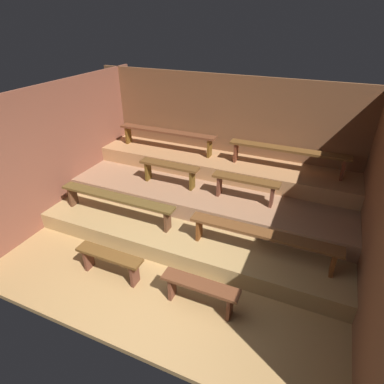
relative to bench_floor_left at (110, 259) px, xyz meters
name	(u,v)px	position (x,y,z in m)	size (l,w,h in m)	color
ground	(192,238)	(0.77, 1.47, -0.38)	(6.42, 4.99, 0.08)	#9D7747
wall_back	(230,136)	(0.77, 3.59, 0.97)	(6.42, 0.06, 2.62)	brown
wall_left	(63,150)	(-2.07, 1.47, 0.97)	(0.06, 4.99, 2.62)	brown
wall_right	(378,211)	(3.61, 1.47, 0.97)	(0.06, 4.99, 2.62)	brown
platform_lower	(203,214)	(0.77, 2.05, -0.19)	(5.62, 3.01, 0.32)	#9D7D4D
platform_middle	(212,190)	(0.77, 2.52, 0.13)	(5.62, 2.08, 0.32)	#956B4D
platform_upper	(221,166)	(0.77, 3.07, 0.44)	(5.62, 0.98, 0.32)	#A9764A
bench_floor_left	(110,259)	(0.00, 0.00, 0.00)	(1.13, 0.24, 0.45)	brown
bench_floor_right	(200,289)	(1.54, 0.00, 0.00)	(1.13, 0.24, 0.45)	brown
bench_lower_left	(116,199)	(-0.60, 1.09, 0.35)	(2.37, 0.24, 0.45)	brown
bench_lower_right	(262,236)	(2.14, 1.09, 0.35)	(2.37, 0.24, 0.45)	brown
bench_middle_left	(169,169)	(-0.02, 2.14, 0.64)	(1.25, 0.24, 0.45)	brown
bench_middle_right	(246,183)	(1.56, 2.14, 0.64)	(1.25, 0.24, 0.45)	brown
bench_upper_left	(167,134)	(-0.58, 3.12, 0.98)	(2.34, 0.24, 0.45)	brown
bench_upper_right	(288,152)	(2.12, 3.12, 0.98)	(2.34, 0.24, 0.45)	brown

